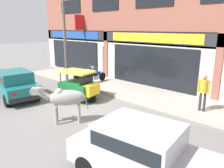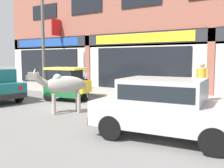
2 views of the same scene
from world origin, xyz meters
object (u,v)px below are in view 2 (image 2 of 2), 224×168
auto_rickshaw (68,86)px  utility_pole (43,45)px  motorcycle_0 (66,82)px  cow (63,85)px  pedestrian (202,78)px  car_1 (165,105)px  motorcycle_1 (80,82)px

auto_rickshaw → utility_pole: utility_pole is taller
motorcycle_0 → utility_pole: size_ratio=0.35×
cow → pedestrian: pedestrian is taller
car_1 → utility_pole: size_ratio=0.73×
auto_rickshaw → pedestrian: bearing=24.6°
cow → utility_pole: size_ratio=0.36×
cow → car_1: bearing=-9.2°
car_1 → motorcycle_0: (-8.66, 5.40, -0.28)m
auto_rickshaw → utility_pole: 4.61m
utility_pole → motorcycle_1: bearing=24.4°
cow → utility_pole: 6.99m
pedestrian → motorcycle_1: bearing=177.7°
auto_rickshaw → pedestrian: (5.33, 2.44, 0.47)m
car_1 → auto_rickshaw: auto_rickshaw is taller
auto_rickshaw → motorcycle_0: bearing=136.0°
motorcycle_1 → motorcycle_0: bearing=-174.5°
car_1 → cow: bearing=170.8°
car_1 → auto_rickshaw: 6.57m
auto_rickshaw → utility_pole: (-3.71, 1.81, 2.07)m
cow → car_1: 4.19m
motorcycle_0 → utility_pole: (-0.99, -0.81, 2.19)m
motorcycle_0 → motorcycle_1: same height
car_1 → utility_pole: utility_pole is taller
car_1 → pedestrian: bearing=96.8°
pedestrian → utility_pole: (-9.03, -0.62, 1.59)m
cow → utility_pole: bearing=144.6°
motorcycle_1 → pedestrian: pedestrian is taller
auto_rickshaw → motorcycle_0: (-2.71, 2.62, -0.12)m
cow → pedestrian: size_ratio=1.15×
cow → auto_rickshaw: (-1.82, 2.11, -0.35)m
pedestrian → utility_pole: 9.19m
motorcycle_1 → pedestrian: bearing=-2.3°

